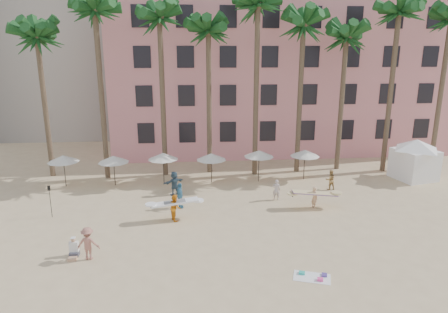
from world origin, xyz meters
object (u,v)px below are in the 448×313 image
at_px(carrier_yellow, 315,196).
at_px(carrier_white, 175,206).
at_px(pink_hotel, 275,75).
at_px(cabana, 415,156).

height_order(carrier_yellow, carrier_white, carrier_white).
height_order(pink_hotel, carrier_white, pink_hotel).
bearing_deg(carrier_white, cabana, 18.93).
relative_size(carrier_yellow, carrier_white, 1.01).
distance_m(pink_hotel, carrier_white, 24.66).
relative_size(pink_hotel, cabana, 6.41).
distance_m(cabana, carrier_yellow, 12.04).
bearing_deg(pink_hotel, carrier_yellow, -93.02).
xyz_separation_m(pink_hotel, cabana, (9.50, -14.04, -5.93)).
bearing_deg(cabana, carrier_yellow, -151.58).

